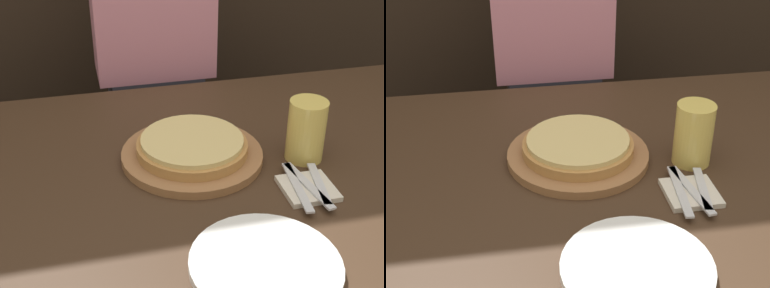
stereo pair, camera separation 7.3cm
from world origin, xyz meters
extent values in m
cylinder|color=#99663D|center=(-0.03, 0.08, 0.75)|extent=(0.33, 0.33, 0.02)
cylinder|color=#B77F42|center=(-0.03, 0.08, 0.77)|extent=(0.26, 0.26, 0.02)
cylinder|color=#E0C175|center=(-0.03, 0.08, 0.79)|extent=(0.24, 0.24, 0.01)
cylinder|color=#E5C65B|center=(0.22, 0.03, 0.81)|extent=(0.09, 0.09, 0.15)
cylinder|color=white|center=(0.22, 0.03, 0.88)|extent=(0.08, 0.08, 0.02)
cylinder|color=white|center=(0.01, -0.30, 0.75)|extent=(0.27, 0.27, 0.02)
cube|color=beige|center=(0.18, -0.10, 0.74)|extent=(0.11, 0.11, 0.01)
cube|color=silver|center=(0.15, -0.10, 0.75)|extent=(0.04, 0.18, 0.00)
cube|color=silver|center=(0.18, -0.10, 0.75)|extent=(0.04, 0.18, 0.00)
cube|color=silver|center=(0.20, -0.10, 0.75)|extent=(0.05, 0.16, 0.00)
cube|color=#33333D|center=(-0.02, 0.68, 0.36)|extent=(0.30, 0.20, 0.72)
cube|color=pink|center=(-0.02, 0.68, 0.93)|extent=(0.37, 0.20, 0.42)
camera|label=1|loc=(-0.28, -0.96, 1.40)|focal=50.00mm
camera|label=2|loc=(-0.21, -0.97, 1.40)|focal=50.00mm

